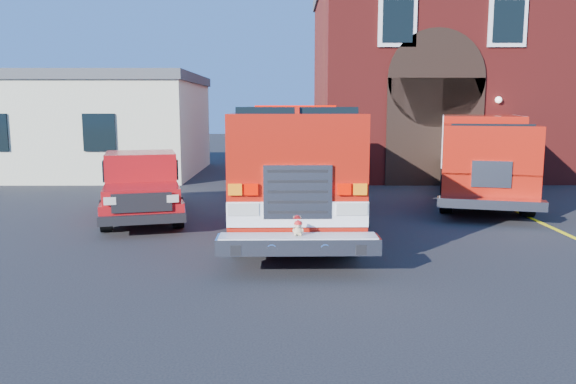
{
  "coord_description": "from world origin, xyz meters",
  "views": [
    {
      "loc": [
        -0.04,
        -12.01,
        2.95
      ],
      "look_at": [
        0.0,
        -1.2,
        1.3
      ],
      "focal_mm": 35.0,
      "sensor_mm": 36.0,
      "label": 1
    }
  ],
  "objects_px": {
    "side_building": "(84,124)",
    "pickup_truck": "(142,186)",
    "fire_station": "(484,78)",
    "fire_engine": "(292,162)",
    "secondary_truck": "(481,154)"
  },
  "relations": [
    {
      "from": "side_building",
      "to": "secondary_truck",
      "type": "distance_m",
      "value": 16.81
    },
    {
      "from": "fire_engine",
      "to": "secondary_truck",
      "type": "bearing_deg",
      "value": 30.46
    },
    {
      "from": "fire_station",
      "to": "pickup_truck",
      "type": "distance_m",
      "value": 17.32
    },
    {
      "from": "pickup_truck",
      "to": "secondary_truck",
      "type": "bearing_deg",
      "value": 16.06
    },
    {
      "from": "side_building",
      "to": "pickup_truck",
      "type": "distance_m",
      "value": 11.31
    },
    {
      "from": "fire_station",
      "to": "fire_engine",
      "type": "distance_m",
      "value": 14.93
    },
    {
      "from": "fire_station",
      "to": "fire_engine",
      "type": "height_order",
      "value": "fire_station"
    },
    {
      "from": "pickup_truck",
      "to": "fire_station",
      "type": "bearing_deg",
      "value": 40.42
    },
    {
      "from": "fire_station",
      "to": "side_building",
      "type": "distance_m",
      "value": 18.13
    },
    {
      "from": "side_building",
      "to": "secondary_truck",
      "type": "bearing_deg",
      "value": -25.01
    },
    {
      "from": "fire_station",
      "to": "pickup_truck",
      "type": "xyz_separation_m",
      "value": [
        -12.93,
        -11.01,
        -3.42
      ]
    },
    {
      "from": "pickup_truck",
      "to": "secondary_truck",
      "type": "height_order",
      "value": "secondary_truck"
    },
    {
      "from": "side_building",
      "to": "fire_engine",
      "type": "height_order",
      "value": "side_building"
    },
    {
      "from": "fire_engine",
      "to": "secondary_truck",
      "type": "xyz_separation_m",
      "value": [
        6.12,
        3.6,
        -0.09
      ]
    },
    {
      "from": "pickup_truck",
      "to": "secondary_truck",
      "type": "relative_size",
      "value": 0.66
    }
  ]
}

